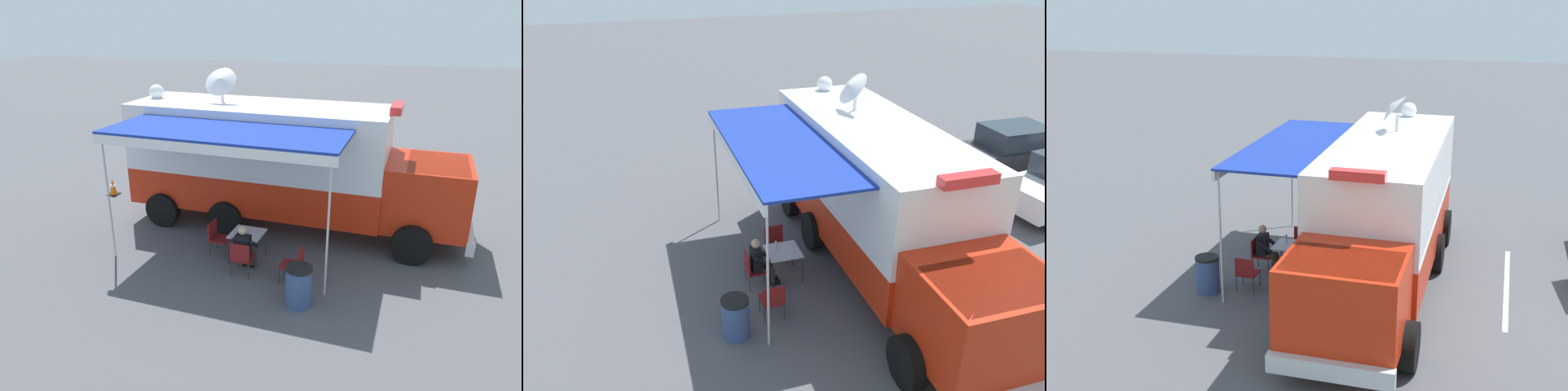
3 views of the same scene
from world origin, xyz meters
The scene contains 13 objects.
ground_plane centered at (0.00, 0.00, 0.00)m, with size 100.00×100.00×0.00m, color #515156.
lot_stripe centered at (-3.02, 0.13, 0.00)m, with size 0.12×4.80×0.01m, color silver.
command_truck centered at (0.07, 0.74, 1.94)m, with size 5.13×9.60×4.53m.
folding_table centered at (2.41, 0.42, 0.67)m, with size 0.84×0.84×0.73m.
water_bottle centered at (2.55, 0.30, 0.83)m, with size 0.07×0.07×0.22m.
folding_chair_at_table centered at (3.21, 0.54, 0.51)m, with size 0.50×0.50×0.87m.
folding_chair_beside_table centered at (2.32, -0.43, 0.51)m, with size 0.50×0.50×0.87m.
folding_chair_spare_by_truck centered at (3.14, 1.82, 0.51)m, with size 0.51×0.51×0.87m.
seated_responder centered at (3.02, 0.55, 0.65)m, with size 0.68×0.57×1.25m.
trash_bin centered at (4.03, 2.09, 0.46)m, with size 0.57×0.57×0.91m.
traffic_cone centered at (-0.66, -5.43, 0.28)m, with size 0.36×0.36×0.58m.
car_behind_truck centered at (-7.30, -2.81, 0.88)m, with size 4.26×2.13×1.76m.
car_far_corner centered at (-6.85, -0.05, 0.88)m, with size 4.34×2.29×1.76m.
Camera 1 is at (12.50, 3.76, 5.80)m, focal length 32.48 mm.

